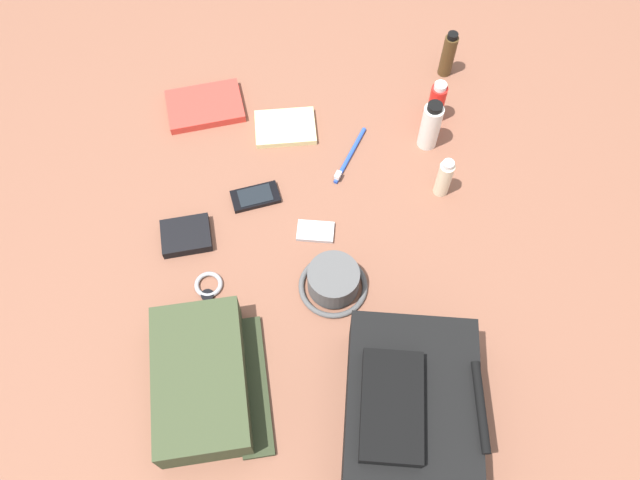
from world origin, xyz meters
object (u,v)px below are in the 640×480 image
cologne_bottle (448,55)px  wallet (186,236)px  sunscreen_spray (437,102)px  notepad (285,127)px  bucket_hat (333,281)px  media_player (315,231)px  toiletry_pouch (203,380)px  toothpaste_tube (431,126)px  wristwatch (209,286)px  toothbrush (349,158)px  cell_phone (255,197)px  paperback_novel (205,106)px  lotion_bottle (444,178)px  backpack (409,417)px

cologne_bottle → wallet: cologne_bottle is taller
sunscreen_spray → notepad: 0.38m
bucket_hat → media_player: size_ratio=1.72×
toiletry_pouch → toothpaste_tube: (-0.61, 0.50, 0.03)m
wristwatch → notepad: bearing=160.3°
toothbrush → wallet: 0.43m
toothpaste_tube → cell_phone: bearing=-68.7°
bucket_hat → wallet: (-0.12, -0.33, -0.02)m
paperback_novel → notepad: 0.22m
cell_phone → lotion_bottle: bearing=92.6°
lotion_bottle → wristwatch: bearing=-64.7°
backpack → wristwatch: 0.51m
cologne_bottle → toothbrush: size_ratio=0.81×
lotion_bottle → wallet: 0.61m
backpack → notepad: bearing=-161.0°
cologne_bottle → wristwatch: 0.86m
toothpaste_tube → wallet: (0.27, -0.57, -0.06)m
backpack → toothbrush: bearing=-171.5°
bucket_hat → toothpaste_tube: (-0.39, 0.24, 0.04)m
paperback_novel → toothbrush: 0.40m
toothpaste_tube → lotion_bottle: 0.14m
sunscreen_spray → wallet: sunscreen_spray is taller
media_player → toothbrush: 0.22m
cell_phone → notepad: bearing=162.4°
toothpaste_tube → lotion_bottle: (0.14, 0.02, -0.01)m
cologne_bottle → cell_phone: bearing=-50.5°
wristwatch → lotion_bottle: bearing=115.3°
toiletry_pouch → paperback_novel: toiletry_pouch is taller
toothbrush → notepad: size_ratio=1.11×
cologne_bottle → cell_phone: (0.40, -0.48, -0.06)m
wallet → notepad: bearing=134.6°
wristwatch → wallet: bearing=-153.9°
toiletry_pouch → sunscreen_spray: (-0.69, 0.52, 0.02)m
paperback_novel → notepad: paperback_novel is taller
toiletry_pouch → lotion_bottle: bearing=132.2°
paperback_novel → toothbrush: (0.16, 0.37, -0.00)m
cologne_bottle → sunscreen_spray: size_ratio=1.09×
backpack → bucket_hat: backpack is taller
media_player → paperback_novel: bearing=-142.2°
sunscreen_spray → paperback_novel: 0.59m
cologne_bottle → paperback_novel: bearing=-78.7°
toothpaste_tube → cell_phone: size_ratio=1.14×
toiletry_pouch → notepad: size_ratio=2.15×
backpack → sunscreen_spray: bearing=170.9°
backpack → wallet: size_ratio=3.38×
cell_phone → toothpaste_tube: bearing=111.3°
sunscreen_spray → wristwatch: bearing=-48.3°
bucket_hat → cell_phone: (-0.23, -0.18, -0.02)m
toothpaste_tube → media_player: size_ratio=1.60×
toiletry_pouch → notepad: 0.67m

